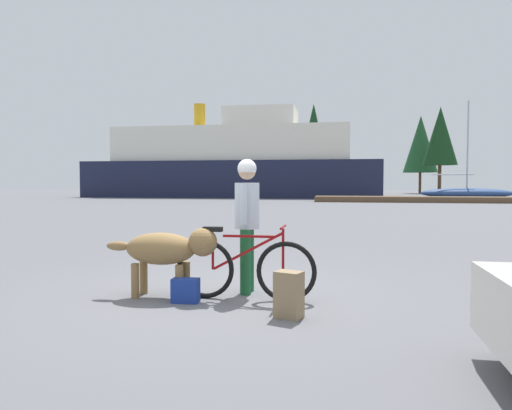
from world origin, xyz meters
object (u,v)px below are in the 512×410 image
Objects in this scene: person_cyclist at (247,212)px; handbag_pannier at (186,290)px; dog at (168,250)px; ferry_boat at (234,164)px; backpack at (289,295)px; sailboat_moored at (467,193)px; bicycle at (244,268)px.

person_cyclist is 5.47× the size of handbag_pannier.
handbag_pannier is (0.31, -0.22, -0.46)m from dog.
dog is at bearing -78.19° from ferry_boat.
sailboat_moored reaches higher than backpack.
dog is at bearing -155.75° from person_cyclist.
dog is (-0.93, -0.42, -0.46)m from person_cyclist.
ferry_boat reaches higher than sailboat_moored.
dog is at bearing 157.74° from backpack.
bicycle reaches higher than backpack.
bicycle is 41.21m from ferry_boat.
handbag_pannier is 0.04× the size of sailboat_moored.
backpack is 0.06× the size of sailboat_moored.
person_cyclist reaches higher than handbag_pannier.
ferry_boat is (-8.69, 40.29, 3.03)m from handbag_pannier.
bicycle is 1.00× the size of person_cyclist.
person_cyclist is 41.38m from sailboat_moored.
ferry_boat is at bearing 101.81° from dog.
backpack is 1.37m from handbag_pannier.
dog is 42.06m from sailboat_moored.
person_cyclist is at bearing -76.78° from ferry_boat.
bicycle is at bearing 1.55° from dog.
backpack is (0.67, -1.08, -0.81)m from person_cyclist.
bicycle is 41.75m from sailboat_moored.
handbag_pannier is at bearing -77.83° from ferry_boat.
person_cyclist is at bearing 24.25° from dog.
person_cyclist is 0.06× the size of ferry_boat.
person_cyclist is 1.51m from backpack.
bicycle is 3.52× the size of backpack.
dog is at bearing -178.45° from bicycle.
backpack is 1.56× the size of handbag_pannier.
person_cyclist is 0.20× the size of sailboat_moored.
bicycle reaches higher than handbag_pannier.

